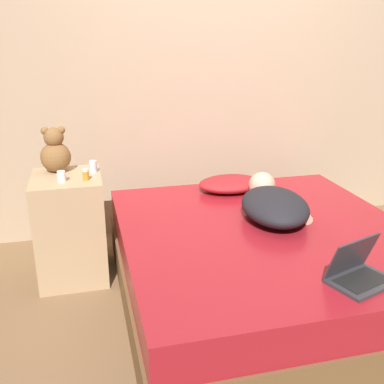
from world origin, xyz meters
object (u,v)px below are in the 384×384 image
at_px(bottle_white, 61,177).
at_px(laptop, 358,272).
at_px(teddy_bear, 55,152).
at_px(pillow, 231,184).
at_px(bottle_orange, 86,175).
at_px(bottle_clear, 93,167).
at_px(person_lying, 273,203).

bearing_deg(bottle_white, laptop, -39.35).
bearing_deg(teddy_bear, pillow, 1.14).
xyz_separation_m(laptop, bottle_white, (-1.31, 1.07, 0.22)).
height_order(teddy_bear, bottle_orange, teddy_bear).
xyz_separation_m(bottle_clear, bottle_orange, (-0.05, -0.15, -0.00)).
distance_m(pillow, bottle_orange, 1.06).
distance_m(laptop, teddy_bear, 1.89).
bearing_deg(person_lying, laptop, -75.53).
height_order(laptop, bottle_clear, bottle_clear).
xyz_separation_m(pillow, teddy_bear, (-1.18, -0.02, 0.31)).
distance_m(person_lying, teddy_bear, 1.40).
height_order(pillow, bottle_clear, bottle_clear).
bearing_deg(bottle_white, person_lying, -11.65).
height_order(bottle_white, bottle_clear, bottle_clear).
distance_m(person_lying, bottle_clear, 1.15).
xyz_separation_m(pillow, bottle_white, (-1.14, -0.25, 0.22)).
height_order(pillow, laptop, laptop).
relative_size(laptop, teddy_bear, 1.17).
height_order(person_lying, bottle_clear, bottle_clear).
distance_m(bottle_white, bottle_orange, 0.14).
bearing_deg(bottle_white, pillow, 12.48).
bearing_deg(laptop, bottle_orange, 118.86).
distance_m(laptop, bottle_white, 1.70).
bearing_deg(pillow, bottle_white, -167.52).
bearing_deg(pillow, bottle_orange, -165.87).
bearing_deg(teddy_bear, bottle_orange, -52.56).
relative_size(pillow, bottle_white, 6.89).
xyz_separation_m(person_lying, laptop, (0.06, -0.81, -0.04)).
height_order(laptop, bottle_orange, bottle_orange).
relative_size(pillow, bottle_orange, 6.59).
bearing_deg(bottle_clear, laptop, -47.61).
distance_m(teddy_bear, bottle_orange, 0.30).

